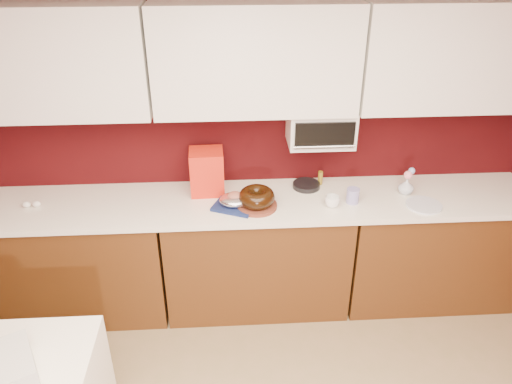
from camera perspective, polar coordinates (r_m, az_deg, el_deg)
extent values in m
cube|color=#370709|center=(3.62, -0.19, 6.34)|extent=(4.00, 0.02, 2.50)
cube|color=#512D10|center=(3.92, -19.89, -7.42)|extent=(1.31, 0.58, 0.86)
cube|color=#512D10|center=(3.76, 0.11, -7.13)|extent=(1.31, 0.58, 0.86)
cube|color=#512D10|center=(4.05, 19.38, -6.04)|extent=(1.31, 0.58, 0.86)
cube|color=white|center=(3.51, 0.11, -1.20)|extent=(4.00, 0.62, 0.04)
cube|color=white|center=(3.46, -23.30, 13.43)|extent=(1.31, 0.33, 0.70)
cube|color=white|center=(3.28, -0.03, 14.93)|extent=(1.31, 0.33, 0.70)
cube|color=white|center=(3.61, 22.31, 14.18)|extent=(1.31, 0.33, 0.70)
cube|color=white|center=(3.50, 7.39, 7.44)|extent=(0.45, 0.30, 0.25)
cube|color=black|center=(3.35, 7.87, 6.42)|extent=(0.40, 0.02, 0.18)
cylinder|color=silver|center=(3.37, 7.83, 5.15)|extent=(0.42, 0.02, 0.02)
cylinder|color=brown|center=(3.41, 0.08, -1.57)|extent=(0.34, 0.34, 0.03)
torus|color=black|center=(3.38, 0.08, -0.59)|extent=(0.31, 0.31, 0.10)
cube|color=navy|center=(3.42, -2.41, -1.54)|extent=(0.34, 0.32, 0.02)
ellipsoid|color=silver|center=(3.40, -2.43, -0.89)|extent=(0.26, 0.24, 0.08)
ellipsoid|color=#9F5A49|center=(3.39, -2.44, -0.53)|extent=(0.12, 0.10, 0.07)
cube|color=#B40C14|center=(3.55, -5.64, 2.33)|extent=(0.24, 0.22, 0.32)
cylinder|color=black|center=(3.67, 5.78, 0.77)|extent=(0.24, 0.24, 0.03)
imported|color=white|center=(3.44, 8.71, -0.96)|extent=(0.12, 0.12, 0.10)
cylinder|color=#221B96|center=(3.51, 11.00, -0.41)|extent=(0.10, 0.10, 0.11)
imported|color=silver|center=(3.71, 16.81, 0.74)|extent=(0.10, 0.10, 0.13)
sphere|color=pink|center=(3.68, 16.99, 1.87)|extent=(0.06, 0.06, 0.06)
sphere|color=#8BA7DF|center=(3.69, 17.38, 2.33)|extent=(0.05, 0.05, 0.05)
cylinder|color=white|center=(3.62, 18.64, -1.42)|extent=(0.29, 0.29, 0.01)
cylinder|color=olive|center=(3.72, 7.36, 1.61)|extent=(0.04, 0.04, 0.10)
ellipsoid|color=silver|center=(3.75, -24.75, -1.30)|extent=(0.06, 0.05, 0.04)
ellipsoid|color=white|center=(3.73, -23.78, -1.26)|extent=(0.06, 0.05, 0.04)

